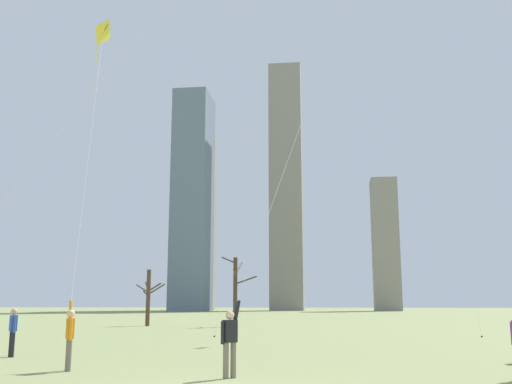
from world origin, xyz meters
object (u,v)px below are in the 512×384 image
(kite_flyer_midfield_center_yellow, at_px, (77,266))
(bare_tree_leftmost, at_px, (236,288))
(distant_kite_high_overhead_blue, at_px, (429,11))
(bare_tree_left_of_center, at_px, (148,296))
(bystander_far_off_by_trees, at_px, (13,330))
(kite_flyer_midfield_right_green, at_px, (253,273))

(kite_flyer_midfield_center_yellow, bearing_deg, bare_tree_leftmost, 89.85)
(kite_flyer_midfield_center_yellow, xyz_separation_m, distant_kite_high_overhead_blue, (14.58, 22.49, 18.94))
(distant_kite_high_overhead_blue, height_order, bare_tree_left_of_center, distant_kite_high_overhead_blue)
(bystander_far_off_by_trees, xyz_separation_m, bare_tree_left_of_center, (-3.54, 26.34, 1.42))
(kite_flyer_midfield_center_yellow, bearing_deg, bare_tree_left_of_center, 103.46)
(bare_tree_left_of_center, distance_m, bare_tree_leftmost, 7.10)
(bystander_far_off_by_trees, height_order, distant_kite_high_overhead_blue, distant_kite_high_overhead_blue)
(bare_tree_leftmost, bearing_deg, distant_kite_high_overhead_blue, -23.39)
(bare_tree_left_of_center, bearing_deg, distant_kite_high_overhead_blue, -17.28)
(kite_flyer_midfield_center_yellow, bearing_deg, distant_kite_high_overhead_blue, 57.04)
(distant_kite_high_overhead_blue, relative_size, bare_tree_leftmost, 4.51)
(kite_flyer_midfield_center_yellow, relative_size, bare_tree_left_of_center, 2.89)
(kite_flyer_midfield_center_yellow, distance_m, distant_kite_high_overhead_blue, 32.82)
(bystander_far_off_by_trees, xyz_separation_m, bare_tree_leftmost, (3.53, 25.90, 2.01))
(bystander_far_off_by_trees, relative_size, distant_kite_high_overhead_blue, 0.07)
(kite_flyer_midfield_right_green, bearing_deg, bystander_far_off_by_trees, 153.72)
(kite_flyer_midfield_center_yellow, bearing_deg, kite_flyer_midfield_right_green, -15.57)
(kite_flyer_midfield_right_green, bearing_deg, kite_flyer_midfield_center_yellow, 164.43)
(kite_flyer_midfield_center_yellow, xyz_separation_m, bare_tree_leftmost, (0.08, 28.76, 0.05))
(bystander_far_off_by_trees, height_order, bare_tree_leftmost, bare_tree_leftmost)
(bystander_far_off_by_trees, bearing_deg, distant_kite_high_overhead_blue, 47.43)
(distant_kite_high_overhead_blue, bearing_deg, bare_tree_leftmost, 156.61)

